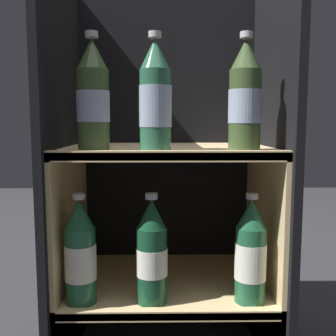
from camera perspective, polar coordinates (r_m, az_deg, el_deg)
fridge_back_wall at (r=1.28m, az=-0.16°, el=0.76°), size 0.59×0.02×1.05m
fridge_side_left at (r=1.10m, az=-14.95°, el=-0.43°), size 0.02×0.44×1.05m
fridge_side_right at (r=1.11m, az=14.77°, el=-0.38°), size 0.02×0.44×1.05m
shelf_lower at (r=1.15m, az=-0.03°, el=-17.92°), size 0.55×0.40×0.22m
shelf_upper at (r=1.08m, az=-0.04°, el=-6.21°), size 0.55×0.40×0.59m
bottle_upper_front_0 at (r=0.93m, az=-10.83°, el=9.93°), size 0.08×0.08×0.27m
bottle_upper_front_1 at (r=0.92m, az=-1.87°, el=10.01°), size 0.08×0.08×0.27m
bottle_upper_front_2 at (r=0.94m, az=11.11°, el=9.88°), size 0.08×0.08×0.27m
bottle_lower_front_0 at (r=0.99m, az=-12.60°, el=-12.16°), size 0.08×0.08×0.27m
bottle_lower_front_1 at (r=0.97m, az=-2.37°, el=-12.33°), size 0.08×0.08×0.27m
bottle_lower_front_2 at (r=1.00m, az=11.89°, el=-12.10°), size 0.08×0.08×0.27m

